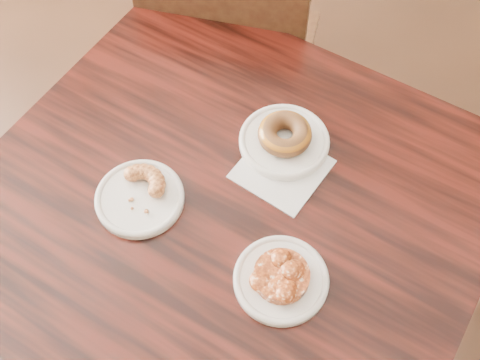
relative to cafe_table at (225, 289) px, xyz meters
The scene contains 9 objects.
cafe_table is the anchor object (origin of this frame).
chair_far 0.68m from the cafe_table, 113.81° to the left, with size 0.44×0.44×0.90m, color black, non-canonical shape.
napkin 0.40m from the cafe_table, 65.02° to the left, with size 0.15×0.15×0.00m, color white.
plate_donut 0.43m from the cafe_table, 77.65° to the left, with size 0.17×0.17×0.01m, color white.
plate_cruller 0.41m from the cafe_table, 163.05° to the right, with size 0.16×0.16×0.01m, color white.
plate_fritter 0.42m from the cafe_table, 25.86° to the right, with size 0.16×0.16×0.01m, color silver.
glazed_donut 0.45m from the cafe_table, 77.65° to the left, with size 0.10×0.10×0.04m, color #935415.
apple_fritter 0.44m from the cafe_table, 25.86° to the right, with size 0.13×0.13×0.03m, color #4D1A08, non-canonical shape.
cruller_fragment 0.43m from the cafe_table, 163.05° to the right, with size 0.10×0.10×0.03m, color #5F2B13, non-canonical shape.
Camera 1 is at (0.06, -0.44, 1.71)m, focal length 45.00 mm.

